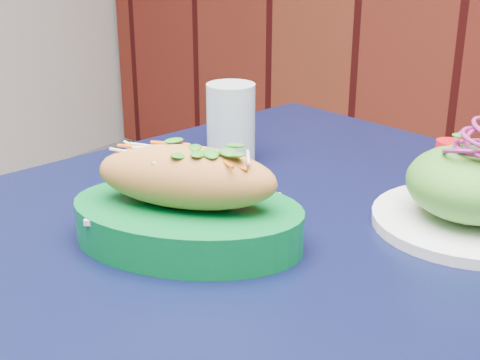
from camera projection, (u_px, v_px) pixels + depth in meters
The scene contains 4 objects.
cafe_table at pixel (309, 309), 0.73m from camera, with size 0.94×0.94×0.75m.
banh_mi_basket at pixel (187, 205), 0.68m from camera, with size 0.28×0.23×0.11m.
salad_plate at pixel (472, 190), 0.71m from camera, with size 0.21×0.21×0.12m.
water_glass at pixel (231, 123), 0.91m from camera, with size 0.07×0.07×0.11m, color silver.
Camera 1 is at (-0.04, 0.66, 1.06)m, focal length 50.00 mm.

